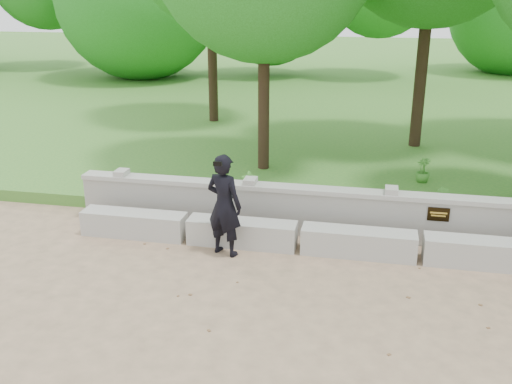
% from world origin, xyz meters
% --- Properties ---
extents(ground, '(80.00, 80.00, 0.00)m').
position_xyz_m(ground, '(0.00, 0.00, 0.00)').
color(ground, tan).
rests_on(ground, ground).
extents(lawn, '(40.00, 22.00, 0.25)m').
position_xyz_m(lawn, '(0.00, 14.00, 0.12)').
color(lawn, '#34722A').
rests_on(lawn, ground).
extents(concrete_bench, '(11.90, 0.45, 0.45)m').
position_xyz_m(concrete_bench, '(0.00, 1.90, 0.22)').
color(concrete_bench, '#A8A69F').
rests_on(concrete_bench, ground).
extents(parapet_wall, '(12.50, 0.35, 0.90)m').
position_xyz_m(parapet_wall, '(0.00, 2.60, 0.46)').
color(parapet_wall, '#9E9C95').
rests_on(parapet_wall, ground).
extents(man_main, '(0.74, 0.68, 1.74)m').
position_xyz_m(man_main, '(-3.20, 1.51, 0.87)').
color(man_main, black).
rests_on(man_main, ground).
extents(shrub_a, '(0.41, 0.36, 0.64)m').
position_xyz_m(shrub_a, '(-3.16, 3.30, 0.57)').
color(shrub_a, '#43882E').
rests_on(shrub_a, lawn).
extents(shrub_b, '(0.38, 0.39, 0.55)m').
position_xyz_m(shrub_b, '(0.45, 3.30, 0.53)').
color(shrub_b, '#43882E').
rests_on(shrub_b, lawn).
extents(shrub_d, '(0.41, 0.41, 0.54)m').
position_xyz_m(shrub_d, '(0.25, 5.34, 0.52)').
color(shrub_d, '#43882E').
rests_on(shrub_d, lawn).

